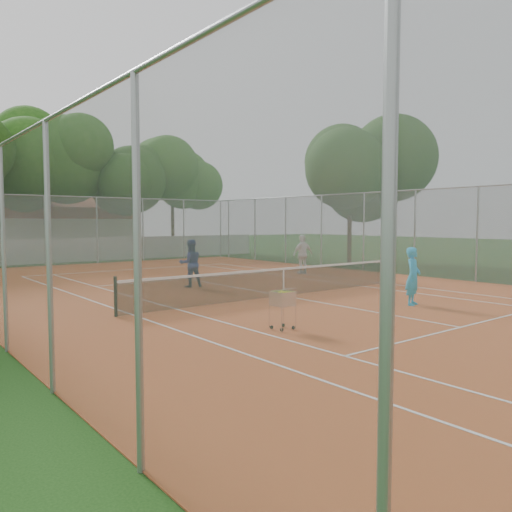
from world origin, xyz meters
TOP-DOWN VIEW (x-y plane):
  - ground at (0.00, 0.00)m, footprint 120.00×120.00m
  - court_pad at (0.00, 0.00)m, footprint 18.00×34.00m
  - court_lines at (0.00, 0.00)m, footprint 10.98×23.78m
  - tennis_net at (0.00, 0.00)m, footprint 11.88×0.10m
  - perimeter_fence at (0.00, 0.00)m, footprint 18.00×34.00m
  - boundary_wall at (0.00, 19.00)m, footprint 26.00×0.30m
  - clubhouse at (-2.00, 29.00)m, footprint 16.40×9.00m
  - tropical_trees at (0.00, 22.00)m, footprint 29.00×19.00m
  - player_near at (1.87, -3.79)m, footprint 0.75×0.63m
  - player_far_left at (-1.28, 3.95)m, footprint 1.03×0.89m
  - player_far_right at (5.52, 4.84)m, footprint 1.15×0.58m
  - ball_hopper at (-3.51, -3.94)m, footprint 0.57×0.57m

SIDE VIEW (x-z plane):
  - ground at x=0.00m, z-range 0.00..0.00m
  - court_pad at x=0.00m, z-range 0.00..0.02m
  - court_lines at x=0.00m, z-range 0.02..0.03m
  - tennis_net at x=0.00m, z-range 0.02..1.00m
  - ball_hopper at x=-3.51m, z-range 0.02..1.01m
  - boundary_wall at x=0.00m, z-range 0.00..1.50m
  - player_near at x=1.87m, z-range 0.02..1.77m
  - player_far_left at x=-1.28m, z-range 0.02..1.85m
  - player_far_right at x=5.52m, z-range 0.02..1.90m
  - perimeter_fence at x=0.00m, z-range 0.00..4.00m
  - clubhouse at x=-2.00m, z-range 0.00..4.40m
  - tropical_trees at x=0.00m, z-range 0.00..10.00m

